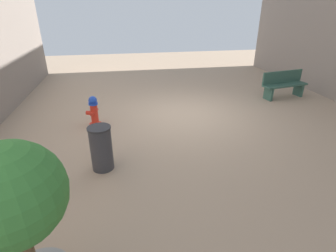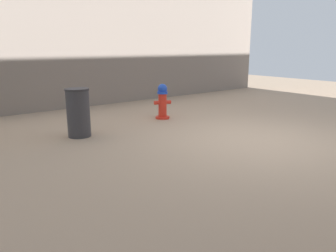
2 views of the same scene
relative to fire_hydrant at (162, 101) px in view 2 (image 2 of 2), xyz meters
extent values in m
plane|color=tan|center=(-2.78, -0.30, -0.42)|extent=(23.40, 23.40, 0.00)
cylinder|color=red|center=(-0.01, 0.00, -0.40)|extent=(0.34, 0.34, 0.05)
cylinder|color=red|center=(-0.01, 0.00, -0.09)|extent=(0.20, 0.20, 0.56)
cylinder|color=blue|center=(-0.01, 0.00, 0.22)|extent=(0.25, 0.25, 0.06)
sphere|color=blue|center=(-0.01, 0.00, 0.31)|extent=(0.23, 0.23, 0.23)
cylinder|color=red|center=(0.04, 0.14, -0.03)|extent=(0.13, 0.15, 0.09)
cylinder|color=red|center=(-0.05, -0.14, -0.03)|extent=(0.13, 0.15, 0.09)
cylinder|color=red|center=(0.15, -0.05, -0.07)|extent=(0.17, 0.16, 0.12)
cylinder|color=#38383D|center=(-0.31, 2.28, 0.03)|extent=(0.44, 0.44, 0.91)
cylinder|color=#2C2C30|center=(-0.31, 2.28, 0.50)|extent=(0.46, 0.46, 0.04)
camera|label=1|loc=(-0.79, 7.07, 2.69)|focal=28.01mm
camera|label=2|loc=(-6.27, 4.72, 1.30)|focal=34.87mm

